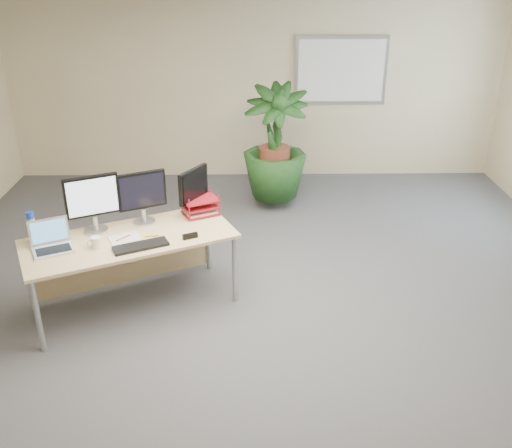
{
  "coord_description": "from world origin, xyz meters",
  "views": [
    {
      "loc": [
        -0.12,
        -4.14,
        3.03
      ],
      "look_at": [
        -0.05,
        0.35,
        0.9
      ],
      "focal_mm": 40.0,
      "sensor_mm": 36.0,
      "label": 1
    }
  ],
  "objects_px": {
    "floor_plant": "(275,152)",
    "monitor_right": "(142,194)",
    "desk": "(128,247)",
    "monitor_left": "(92,200)",
    "laptop": "(52,242)"
  },
  "relations": [
    {
      "from": "monitor_right",
      "to": "laptop",
      "type": "distance_m",
      "value": 0.91
    },
    {
      "from": "floor_plant",
      "to": "monitor_right",
      "type": "distance_m",
      "value": 2.43
    },
    {
      "from": "monitor_left",
      "to": "monitor_right",
      "type": "distance_m",
      "value": 0.45
    },
    {
      "from": "floor_plant",
      "to": "monitor_left",
      "type": "xyz_separation_m",
      "value": [
        -1.75,
        -2.19,
        0.28
      ]
    },
    {
      "from": "desk",
      "to": "floor_plant",
      "type": "xyz_separation_m",
      "value": [
        1.46,
        2.23,
        0.18
      ]
    },
    {
      "from": "monitor_left",
      "to": "monitor_right",
      "type": "bearing_deg",
      "value": 23.21
    },
    {
      "from": "monitor_left",
      "to": "laptop",
      "type": "bearing_deg",
      "value": -132.32
    },
    {
      "from": "monitor_right",
      "to": "laptop",
      "type": "height_order",
      "value": "monitor_right"
    },
    {
      "from": "monitor_left",
      "to": "laptop",
      "type": "relative_size",
      "value": 1.25
    },
    {
      "from": "desk",
      "to": "laptop",
      "type": "relative_size",
      "value": 4.72
    },
    {
      "from": "monitor_left",
      "to": "monitor_right",
      "type": "height_order",
      "value": "monitor_left"
    },
    {
      "from": "floor_plant",
      "to": "monitor_right",
      "type": "height_order",
      "value": "floor_plant"
    },
    {
      "from": "desk",
      "to": "floor_plant",
      "type": "height_order",
      "value": "floor_plant"
    },
    {
      "from": "monitor_left",
      "to": "monitor_right",
      "type": "relative_size",
      "value": 1.06
    },
    {
      "from": "desk",
      "to": "monitor_left",
      "type": "xyz_separation_m",
      "value": [
        -0.28,
        0.04,
        0.46
      ]
    }
  ]
}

